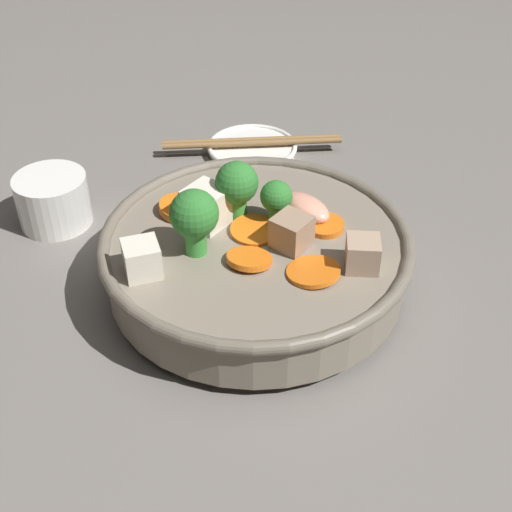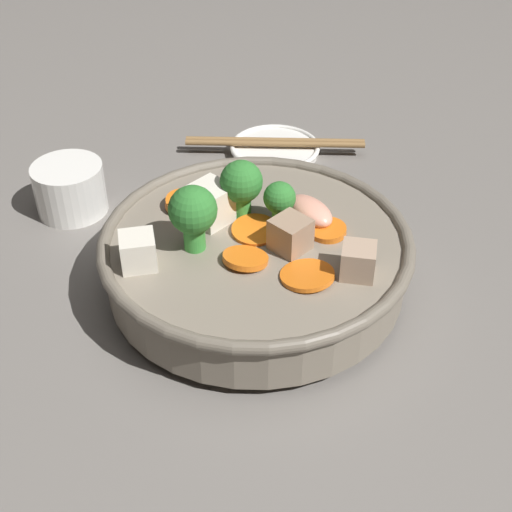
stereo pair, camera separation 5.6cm
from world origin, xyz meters
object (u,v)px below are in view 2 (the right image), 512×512
(side_saucer, at_px, (275,149))
(chopsticks_pair, at_px, (275,142))
(tea_cup, at_px, (70,188))
(stirfry_bowl, at_px, (255,253))

(side_saucer, relative_size, chopsticks_pair, 0.51)
(side_saucer, bearing_deg, tea_cup, -155.48)
(side_saucer, xyz_separation_m, tea_cup, (-0.23, -0.10, 0.02))
(stirfry_bowl, xyz_separation_m, chopsticks_pair, (0.04, 0.25, -0.02))
(stirfry_bowl, distance_m, chopsticks_pair, 0.25)
(side_saucer, distance_m, chopsticks_pair, 0.01)
(tea_cup, distance_m, chopsticks_pair, 0.25)
(stirfry_bowl, xyz_separation_m, side_saucer, (0.04, 0.25, -0.03))
(chopsticks_pair, bearing_deg, side_saucer, 90.00)
(tea_cup, bearing_deg, chopsticks_pair, 24.52)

